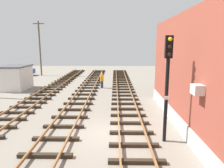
% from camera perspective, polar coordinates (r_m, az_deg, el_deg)
% --- Properties ---
extents(ground_plane, '(80.00, 80.00, 0.00)m').
position_cam_1_polar(ground_plane, '(11.93, -0.96, -13.92)').
color(ground_plane, gray).
extents(track_near_building, '(2.50, 60.22, 0.32)m').
position_cam_1_polar(track_near_building, '(11.92, 5.52, -13.34)').
color(track_near_building, '#2D2319').
rests_on(track_near_building, ground).
extents(track_centre, '(2.50, 60.22, 0.32)m').
position_cam_1_polar(track_centre, '(12.28, -14.45, -12.86)').
color(track_centre, '#2D2319').
rests_on(track_centre, ground).
extents(signal_mast, '(0.36, 0.40, 5.47)m').
position_cam_1_polar(signal_mast, '(10.47, 15.34, 1.85)').
color(signal_mast, black).
rests_on(signal_mast, ground).
extents(control_hut, '(3.00, 3.80, 2.76)m').
position_cam_1_polar(control_hut, '(25.94, -25.70, 1.69)').
color(control_hut, silver).
rests_on(control_hut, ground).
extents(parked_car_blue, '(4.20, 2.04, 1.76)m').
position_cam_1_polar(parked_car_blue, '(37.78, -24.24, 3.56)').
color(parked_car_blue, '#23389E').
rests_on(parked_car_blue, ground).
extents(utility_pole_far, '(1.80, 0.24, 8.93)m').
position_cam_1_polar(utility_pole_far, '(36.20, -19.65, 9.59)').
color(utility_pole_far, brown).
rests_on(utility_pole_far, ground).
extents(track_worker_foreground, '(0.40, 0.40, 1.87)m').
position_cam_1_polar(track_worker_foreground, '(24.13, -2.86, 1.04)').
color(track_worker_foreground, '#262D4C').
rests_on(track_worker_foreground, ground).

